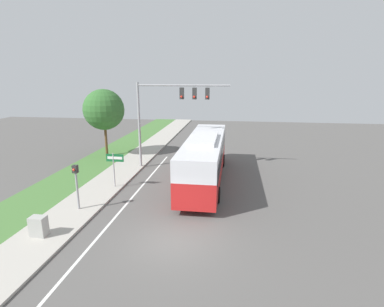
{
  "coord_description": "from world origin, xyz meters",
  "views": [
    {
      "loc": [
        2.68,
        -12.28,
        7.47
      ],
      "look_at": [
        -0.42,
        9.67,
        1.78
      ],
      "focal_mm": 28.0,
      "sensor_mm": 36.0,
      "label": 1
    }
  ],
  "objects": [
    {
      "name": "ground_plane",
      "position": [
        0.0,
        0.0,
        0.0
      ],
      "size": [
        80.0,
        80.0,
        0.0
      ],
      "primitive_type": "plane",
      "color": "#565451"
    },
    {
      "name": "sidewalk",
      "position": [
        -6.2,
        0.0,
        0.06
      ],
      "size": [
        2.8,
        80.0,
        0.12
      ],
      "color": "#ADA89E",
      "rests_on": "ground_plane"
    },
    {
      "name": "signal_gantry",
      "position": [
        -2.54,
        11.31,
        5.23
      ],
      "size": [
        7.45,
        0.41,
        7.08
      ],
      "color": "#939399",
      "rests_on": "ground_plane"
    },
    {
      "name": "bus",
      "position": [
        0.67,
        8.66,
        1.92
      ],
      "size": [
        2.64,
        12.45,
        3.48
      ],
      "color": "red",
      "rests_on": "ground_plane"
    },
    {
      "name": "street_sign",
      "position": [
        -5.26,
        6.29,
        1.76
      ],
      "size": [
        1.22,
        0.08,
        2.48
      ],
      "color": "#939399",
      "rests_on": "ground_plane"
    },
    {
      "name": "pedestrian_signal",
      "position": [
        -5.97,
        2.52,
        1.88
      ],
      "size": [
        0.28,
        0.34,
        2.73
      ],
      "color": "#939399",
      "rests_on": "ground_plane"
    },
    {
      "name": "lane_divider_near",
      "position": [
        -3.6,
        0.0,
        0.0
      ],
      "size": [
        0.14,
        30.0,
        0.01
      ],
      "color": "silver",
      "rests_on": "ground_plane"
    },
    {
      "name": "roadside_tree",
      "position": [
        -9.4,
        14.35,
        4.5
      ],
      "size": [
        3.8,
        3.8,
        6.3
      ],
      "color": "brown",
      "rests_on": "grass_verge"
    },
    {
      "name": "utility_cabinet",
      "position": [
        -6.32,
        -0.56,
        0.61
      ],
      "size": [
        0.74,
        0.52,
        0.97
      ],
      "color": "#A8A8A3",
      "rests_on": "sidewalk"
    }
  ]
}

